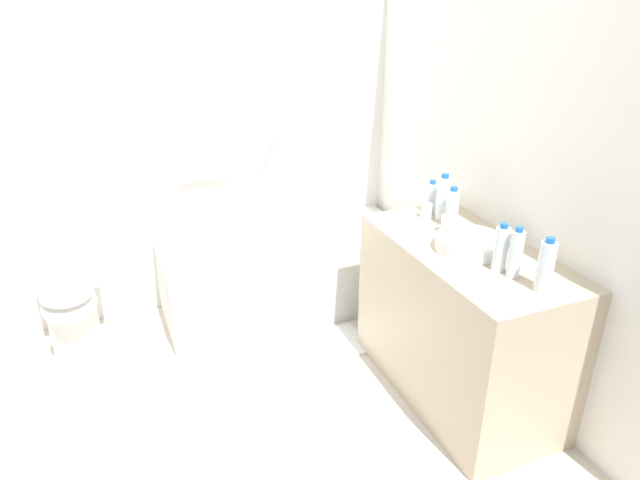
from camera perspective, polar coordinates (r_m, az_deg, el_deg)
The scene contains 18 objects.
ground_plane at distance 3.04m, azimuth -9.19°, elevation -17.58°, with size 3.97×3.97×0.00m, color beige.
wall_back_tiled at distance 3.66m, azimuth -15.46°, elevation 10.08°, with size 3.37×0.10×2.32m, color silver.
wall_right_mirror at distance 3.08m, azimuth 18.24°, elevation 7.08°, with size 0.10×2.92×2.32m, color silver.
bathtub at distance 3.77m, azimuth -3.27°, elevation -3.12°, with size 1.61×0.65×1.14m.
toilet at distance 3.55m, azimuth -23.90°, elevation -5.76°, with size 0.37×0.51×0.73m.
vanity_counter at distance 3.03m, azimuth 13.95°, elevation -8.08°, with size 0.59×1.17×0.85m, color tan.
sink_basin at distance 2.80m, azimuth 14.89°, elevation -0.37°, with size 0.33×0.33×0.07m, color white.
sink_faucet at distance 2.92m, azimuth 17.98°, elevation 0.21°, with size 0.10×0.15×0.07m.
water_bottle_0 at distance 3.10m, azimuth 12.30°, elevation 4.12°, with size 0.07×0.07×0.26m.
water_bottle_1 at distance 2.61m, azimuth 17.77°, elevation -0.83°, with size 0.06×0.06×0.23m.
water_bottle_2 at distance 2.57m, azimuth 19.12°, elevation -1.31°, with size 0.06×0.06×0.24m.
water_bottle_3 at distance 3.19m, azimuth 11.20°, elevation 4.20°, with size 0.06×0.06×0.19m.
water_bottle_4 at distance 3.01m, azimuth 13.17°, elevation 3.11°, with size 0.07×0.07×0.22m.
water_bottle_5 at distance 2.49m, azimuth 21.79°, elevation -2.48°, with size 0.07×0.07×0.24m.
drinking_glass_0 at distance 3.13m, azimuth 10.66°, elevation 2.92°, with size 0.06×0.06×0.08m, color white.
drinking_glass_1 at distance 2.96m, azimuth 12.66°, elevation 1.54°, with size 0.06×0.06×0.09m, color white.
bath_mat at distance 3.47m, azimuth -0.85°, elevation -10.91°, with size 0.67×0.33×0.01m, color white.
toilet_paper_roll at distance 3.64m, azimuth -26.64°, elevation -10.91°, with size 0.11×0.11×0.14m, color white.
Camera 1 is at (-0.42, -2.22, 2.03)m, focal length 31.76 mm.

